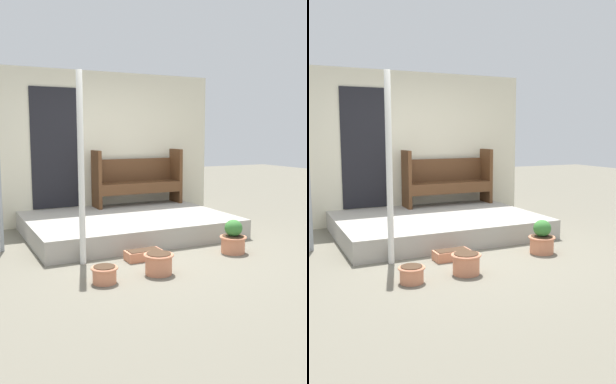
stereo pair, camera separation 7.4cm
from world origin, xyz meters
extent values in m
plane|color=#706B5B|center=(0.00, 0.00, 0.00)|extent=(24.00, 24.00, 0.00)
cube|color=#A8A399|center=(0.12, 1.11, 0.14)|extent=(3.01, 2.22, 0.29)
cube|color=beige|center=(0.12, 2.25, 1.30)|extent=(4.21, 0.06, 2.60)
cube|color=black|center=(-0.71, 2.21, 1.30)|extent=(0.80, 0.02, 2.00)
cylinder|color=white|center=(-0.94, -0.07, 1.13)|extent=(0.07, 0.07, 2.26)
cube|color=#54331C|center=(-0.08, 1.96, 0.78)|extent=(0.06, 0.40, 0.98)
cube|color=#54331C|center=(1.45, 1.96, 0.78)|extent=(0.06, 0.40, 0.98)
cube|color=#54331C|center=(0.68, 1.96, 0.67)|extent=(1.47, 0.41, 0.04)
cube|color=#54331C|center=(0.68, 1.78, 0.58)|extent=(1.47, 0.04, 0.15)
cube|color=#54331C|center=(0.68, 2.14, 0.90)|extent=(1.47, 0.05, 0.40)
cylinder|color=tan|center=(-0.94, -0.83, 0.09)|extent=(0.25, 0.25, 0.17)
torus|color=tan|center=(-0.94, -0.83, 0.16)|extent=(0.29, 0.29, 0.02)
cylinder|color=#422D1E|center=(-0.94, -0.83, 0.18)|extent=(0.23, 0.23, 0.01)
cylinder|color=tan|center=(-0.30, -0.82, 0.11)|extent=(0.30, 0.30, 0.23)
torus|color=tan|center=(-0.30, -0.82, 0.22)|extent=(0.34, 0.34, 0.02)
cylinder|color=#422D1E|center=(-0.30, -0.82, 0.23)|extent=(0.27, 0.27, 0.01)
cylinder|color=tan|center=(0.95, -0.48, 0.11)|extent=(0.31, 0.31, 0.22)
torus|color=tan|center=(0.95, -0.48, 0.21)|extent=(0.35, 0.35, 0.02)
cylinder|color=#422D1E|center=(0.95, -0.48, 0.22)|extent=(0.28, 0.28, 0.01)
ellipsoid|color=#387A33|center=(0.95, -0.48, 0.33)|extent=(0.23, 0.23, 0.22)
cube|color=tan|center=(-0.22, -0.25, 0.06)|extent=(0.45, 0.22, 0.12)
cube|color=#422D1E|center=(-0.22, -0.25, 0.12)|extent=(0.40, 0.18, 0.01)
camera|label=1|loc=(-2.35, -4.91, 1.55)|focal=40.00mm
camera|label=2|loc=(-2.29, -4.94, 1.55)|focal=40.00mm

